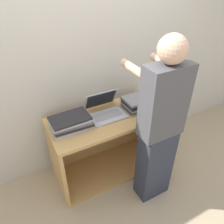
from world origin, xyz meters
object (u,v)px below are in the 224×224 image
laptop_open (106,111)px  laptop_stack_left (70,123)px  person (159,129)px  laptop_stack_right (140,102)px

laptop_open → laptop_stack_left: laptop_open is taller
laptop_stack_left → person: (0.69, -0.51, 0.03)m
laptop_stack_right → person: size_ratio=0.22×
laptop_open → person: person is taller
laptop_open → laptop_stack_right: laptop_open is taller
laptop_open → person: bearing=-64.2°
laptop_stack_left → person: bearing=-36.6°
laptop_stack_left → laptop_stack_right: size_ratio=1.02×
person → laptop_open: bearing=115.8°
laptop_stack_left → person: person is taller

